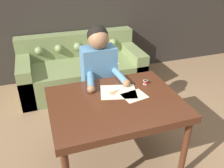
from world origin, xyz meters
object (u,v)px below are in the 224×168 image
at_px(scissors, 116,92).
at_px(thread_spool, 145,82).
at_px(person, 99,79).
at_px(couch, 81,70).
at_px(dining_table, 116,108).

bearing_deg(scissors, thread_spool, 8.37).
bearing_deg(person, couch, 90.12).
relative_size(person, scissors, 5.83).
bearing_deg(couch, person, -89.88).
bearing_deg(couch, dining_table, -90.65).
height_order(dining_table, couch, couch).
bearing_deg(couch, thread_spool, -76.39).
distance_m(dining_table, couch, 1.78).
xyz_separation_m(dining_table, couch, (0.02, 1.73, -0.40)).
height_order(couch, scissors, couch).
bearing_deg(dining_table, thread_spool, 26.63).
relative_size(dining_table, couch, 0.63).
distance_m(dining_table, person, 0.63).
relative_size(dining_table, thread_spool, 26.82).
xyz_separation_m(couch, person, (0.00, -1.10, 0.38)).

